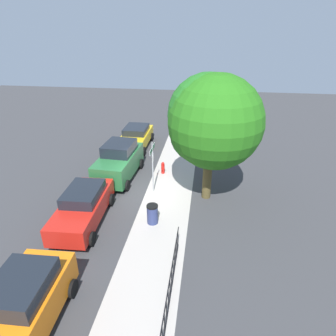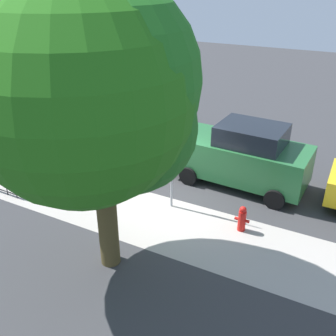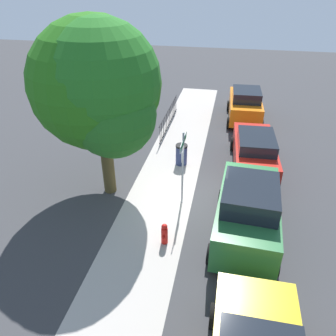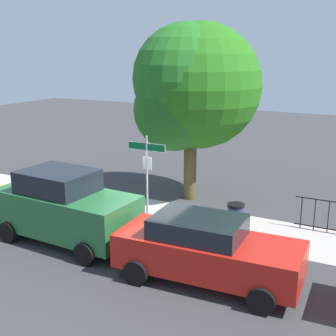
# 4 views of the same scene
# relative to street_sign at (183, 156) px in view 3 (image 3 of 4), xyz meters

# --- Properties ---
(ground_plane) EXTENTS (60.00, 60.00, 0.00)m
(ground_plane) POSITION_rel_street_sign_xyz_m (0.33, -0.40, -2.04)
(ground_plane) COLOR #38383A
(sidewalk_strip) EXTENTS (24.00, 2.60, 0.00)m
(sidewalk_strip) POSITION_rel_street_sign_xyz_m (2.33, 0.90, -2.04)
(sidewalk_strip) COLOR #ADA49C
(sidewalk_strip) RESTS_ON ground_plane
(street_sign) EXTENTS (1.36, 0.07, 2.98)m
(street_sign) POSITION_rel_street_sign_xyz_m (0.00, 0.00, 0.00)
(street_sign) COLOR #9EA0A5
(street_sign) RESTS_ON ground_plane
(shade_tree) EXTENTS (4.65, 4.69, 6.67)m
(shade_tree) POSITION_rel_street_sign_xyz_m (0.25, 2.96, 2.20)
(shade_tree) COLOR #4E4223
(shade_tree) RESTS_ON ground_plane
(car_green) EXTENTS (4.49, 2.31, 2.19)m
(car_green) POSITION_rel_street_sign_xyz_m (-1.48, -2.39, -0.96)
(car_green) COLOR #256433
(car_green) RESTS_ON ground_plane
(car_red) EXTENTS (4.67, 2.14, 1.68)m
(car_red) POSITION_rel_street_sign_xyz_m (3.25, -2.75, -1.18)
(car_red) COLOR red
(car_red) RESTS_ON ground_plane
(car_orange) EXTENTS (4.24, 2.13, 1.93)m
(car_orange) POSITION_rel_street_sign_xyz_m (8.84, -2.34, -1.07)
(car_orange) COLOR orange
(car_orange) RESTS_ON ground_plane
(iron_fence) EXTENTS (5.05, 0.04, 1.07)m
(iron_fence) POSITION_rel_street_sign_xyz_m (6.98, 1.90, -1.48)
(iron_fence) COLOR black
(iron_fence) RESTS_ON ground_plane
(fire_hydrant) EXTENTS (0.42, 0.22, 0.78)m
(fire_hydrant) POSITION_rel_street_sign_xyz_m (-2.33, 0.20, -1.66)
(fire_hydrant) COLOR red
(fire_hydrant) RESTS_ON ground_plane
(trash_bin) EXTENTS (0.55, 0.55, 0.98)m
(trash_bin) POSITION_rel_street_sign_xyz_m (2.91, 0.50, -1.55)
(trash_bin) COLOR navy
(trash_bin) RESTS_ON ground_plane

